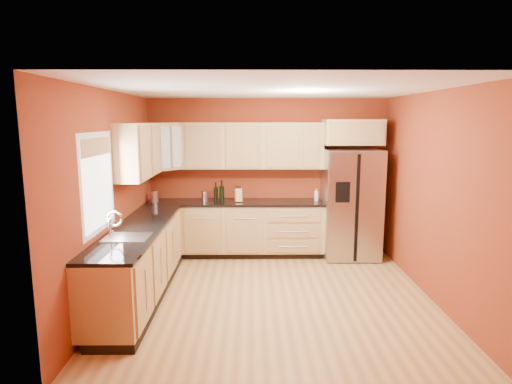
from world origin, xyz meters
TOP-DOWN VIEW (x-y plane):
  - floor at (0.00, 0.00)m, footprint 4.00×4.00m
  - ceiling at (0.00, 0.00)m, footprint 4.00×4.00m
  - wall_back at (0.00, 2.00)m, footprint 4.00×0.04m
  - wall_front at (0.00, -2.00)m, footprint 4.00×0.04m
  - wall_left at (-2.00, 0.00)m, footprint 0.04×4.00m
  - wall_right at (2.00, 0.00)m, footprint 0.04×4.00m
  - base_cabinets_back at (-0.55, 1.70)m, footprint 2.90×0.60m
  - base_cabinets_left at (-1.70, 0.00)m, footprint 0.60×2.80m
  - countertop_back at (-0.55, 1.69)m, footprint 2.90×0.62m
  - countertop_left at (-1.69, 0.00)m, footprint 0.62×2.80m
  - upper_cabinets_back at (-0.25, 1.83)m, footprint 2.30×0.33m
  - upper_cabinets_left at (-1.83, 0.72)m, footprint 0.33×1.35m
  - corner_upper_cabinet at (-1.67, 1.67)m, footprint 0.67×0.67m
  - over_fridge_cabinet at (1.35, 1.70)m, footprint 0.92×0.60m
  - refrigerator at (1.35, 1.62)m, footprint 0.90×0.75m
  - window at (-1.98, -0.50)m, footprint 0.03×0.90m
  - sink_faucet at (-1.69, -0.50)m, footprint 0.50×0.42m
  - canister_left at (-1.04, 1.68)m, footprint 0.11×0.11m
  - canister_right at (-1.85, 1.62)m, footprint 0.15×0.15m
  - wine_bottle_a at (-0.86, 1.75)m, footprint 0.09×0.09m
  - wine_bottle_b at (-0.76, 1.69)m, footprint 0.08×0.08m
  - knife_block at (-0.49, 1.67)m, footprint 0.13×0.12m
  - soap_dispenser at (0.80, 1.72)m, footprint 0.08×0.08m

SIDE VIEW (x-z plane):
  - floor at x=0.00m, z-range 0.00..0.00m
  - base_cabinets_back at x=-0.55m, z-range 0.00..0.88m
  - base_cabinets_left at x=-1.70m, z-range 0.00..0.88m
  - refrigerator at x=1.35m, z-range 0.00..1.78m
  - countertop_back at x=-0.55m, z-range 0.88..0.92m
  - countertop_left at x=-1.69m, z-range 0.88..0.92m
  - canister_left at x=-1.04m, z-range 0.92..1.09m
  - canister_right at x=-1.85m, z-range 0.92..1.11m
  - soap_dispenser at x=0.80m, z-range 0.92..1.12m
  - knife_block at x=-0.49m, z-range 0.92..1.13m
  - sink_faucet at x=-1.69m, z-range 0.92..1.22m
  - wine_bottle_a at x=-0.86m, z-range 0.92..1.23m
  - wine_bottle_b at x=-0.76m, z-range 0.92..1.27m
  - wall_back at x=0.00m, z-range 0.00..2.60m
  - wall_front at x=0.00m, z-range 0.00..2.60m
  - wall_left at x=-2.00m, z-range 0.00..2.60m
  - wall_right at x=2.00m, z-range 0.00..2.60m
  - window at x=-1.98m, z-range 1.05..2.05m
  - upper_cabinets_back at x=-0.25m, z-range 1.45..2.20m
  - upper_cabinets_left at x=-1.83m, z-range 1.45..2.20m
  - corner_upper_cabinet at x=-1.67m, z-range 1.45..2.20m
  - over_fridge_cabinet at x=1.35m, z-range 1.85..2.25m
  - ceiling at x=0.00m, z-range 2.60..2.60m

